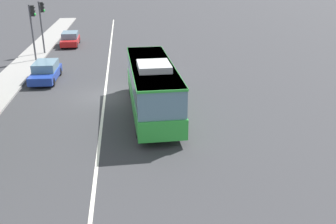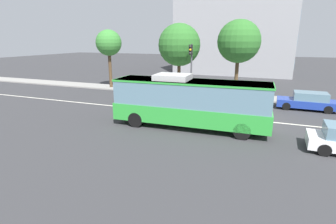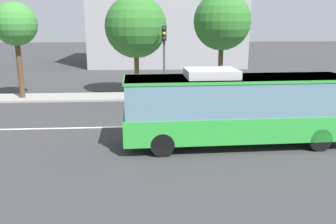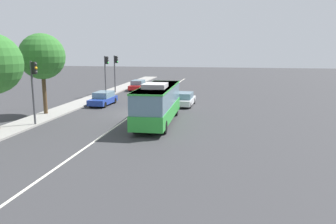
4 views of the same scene
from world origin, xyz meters
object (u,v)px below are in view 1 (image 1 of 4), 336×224
object	(u,v)px
sedan_red	(70,39)
traffic_light_far_corner	(42,19)
transit_bus	(152,85)
sedan_blue	(46,72)
traffic_light_near_corner	(33,23)
sedan_white	(157,65)

from	to	relation	value
sedan_red	traffic_light_far_corner	distance (m)	5.39
transit_bus	sedan_blue	xyz separation A→B (m)	(7.86, 7.79, -1.09)
sedan_blue	traffic_light_near_corner	world-z (taller)	traffic_light_near_corner
sedan_blue	traffic_light_far_corner	distance (m)	9.99
sedan_blue	traffic_light_far_corner	bearing A→B (deg)	-168.43
sedan_white	sedan_blue	xyz separation A→B (m)	(-1.10, 8.89, 0.00)
sedan_red	traffic_light_far_corner	size ratio (longest dim) A/B	0.87
sedan_red	traffic_light_far_corner	xyz separation A→B (m)	(-4.15, 1.95, 2.84)
sedan_white	traffic_light_near_corner	world-z (taller)	traffic_light_near_corner
transit_bus	traffic_light_far_corner	world-z (taller)	traffic_light_far_corner
sedan_red	sedan_blue	bearing A→B (deg)	-2.29
transit_bus	traffic_light_far_corner	xyz separation A→B (m)	(17.29, 9.50, 1.75)
traffic_light_near_corner	traffic_light_far_corner	distance (m)	2.95
traffic_light_near_corner	traffic_light_far_corner	xyz separation A→B (m)	(2.94, -0.27, 0.00)
traffic_light_near_corner	sedan_red	bearing A→B (deg)	77.06
transit_bus	sedan_red	world-z (taller)	transit_bus
transit_bus	traffic_light_near_corner	xyz separation A→B (m)	(14.35, 9.77, 1.75)
transit_bus	sedan_white	bearing A→B (deg)	-8.63
sedan_white	traffic_light_near_corner	xyz separation A→B (m)	(5.39, 10.86, 2.84)
transit_bus	traffic_light_far_corner	size ratio (longest dim) A/B	1.94
sedan_white	sedan_red	world-z (taller)	same
traffic_light_far_corner	transit_bus	bearing A→B (deg)	-58.76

